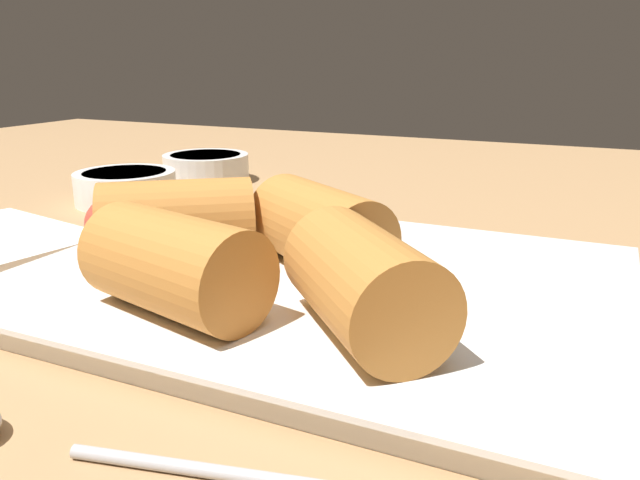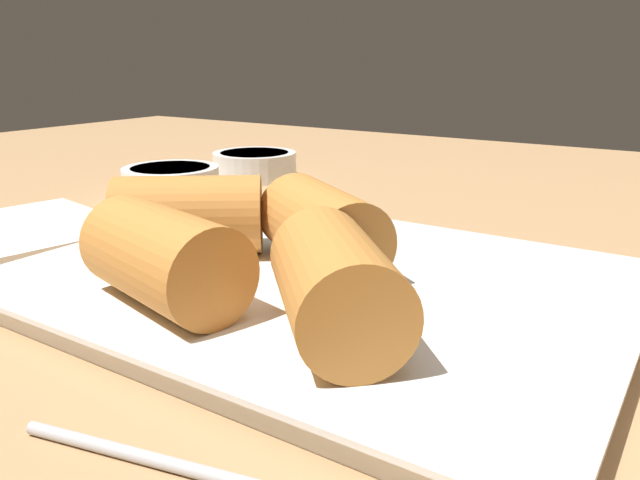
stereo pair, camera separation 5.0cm
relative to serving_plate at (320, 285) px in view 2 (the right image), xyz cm
name	(u,v)px [view 2 (the right image)]	position (x,y,z in cm)	size (l,w,h in cm)	color
table_surface	(322,299)	(-1.03, 1.83, -1.76)	(180.00, 140.00, 2.00)	#A87F54
serving_plate	(320,285)	(0.00, 0.00, 0.00)	(33.51, 25.99, 1.50)	white
roll_front_left	(160,255)	(-4.30, -7.98, 3.19)	(10.15, 6.92, 4.89)	#B77533
roll_front_right	(318,226)	(-0.77, 1.00, 3.19)	(10.16, 9.05, 4.89)	#B77533
roll_back_left	(181,215)	(-9.25, -1.61, 3.19)	(10.10, 9.26, 4.89)	#B77533
roll_back_right	(334,281)	(4.85, -6.28, 3.19)	(9.69, 9.87, 4.89)	#B77533
dipping_bowl_near	(171,181)	(-26.67, 14.08, 0.86)	(9.34, 9.34, 2.97)	white
dipping_bowl_far	(255,164)	(-25.83, 26.02, 0.86)	(9.34, 9.34, 2.97)	white
napkin	(28,228)	(-26.93, -1.19, -0.46)	(16.47, 14.75, 0.60)	white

